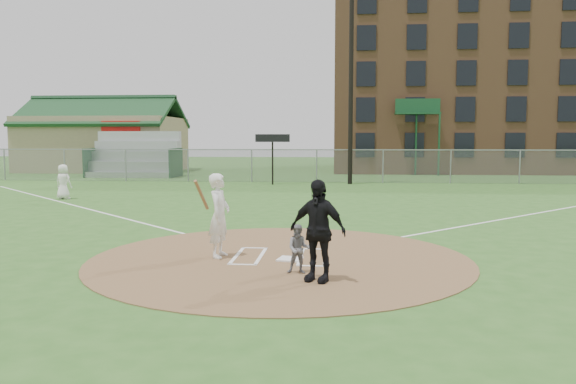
# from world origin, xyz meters

# --- Properties ---
(ground) EXTENTS (140.00, 140.00, 0.00)m
(ground) POSITION_xyz_m (0.00, 0.00, 0.00)
(ground) COLOR #2E5D20
(ground) RESTS_ON ground
(dirt_circle) EXTENTS (8.40, 8.40, 0.02)m
(dirt_circle) POSITION_xyz_m (0.00, 0.00, 0.01)
(dirt_circle) COLOR brown
(dirt_circle) RESTS_ON ground
(home_plate) EXTENTS (0.58, 0.58, 0.03)m
(home_plate) POSITION_xyz_m (0.23, -0.18, 0.04)
(home_plate) COLOR white
(home_plate) RESTS_ON dirt_circle
(foul_line_first) EXTENTS (17.04, 17.04, 0.01)m
(foul_line_first) POSITION_xyz_m (9.00, 9.00, 0.01)
(foul_line_first) COLOR white
(foul_line_first) RESTS_ON ground
(foul_line_third) EXTENTS (17.04, 17.04, 0.01)m
(foul_line_third) POSITION_xyz_m (-9.00, 9.00, 0.01)
(foul_line_third) COLOR white
(foul_line_third) RESTS_ON ground
(catcher) EXTENTS (0.48, 0.38, 0.97)m
(catcher) POSITION_xyz_m (0.51, -1.39, 0.50)
(catcher) COLOR gray
(catcher) RESTS_ON dirt_circle
(umpire) EXTENTS (1.20, 0.87, 1.90)m
(umpire) POSITION_xyz_m (0.89, -1.95, 0.97)
(umpire) COLOR black
(umpire) RESTS_ON dirt_circle
(ondeck_player) EXTENTS (0.83, 0.62, 1.53)m
(ondeck_player) POSITION_xyz_m (-10.79, 11.52, 0.77)
(ondeck_player) COLOR white
(ondeck_player) RESTS_ON ground
(batters_boxes) EXTENTS (2.08, 1.88, 0.01)m
(batters_boxes) POSITION_xyz_m (0.00, 0.15, 0.03)
(batters_boxes) COLOR white
(batters_boxes) RESTS_ON dirt_circle
(batter_at_plate) EXTENTS (0.67, 1.07, 1.87)m
(batter_at_plate) POSITION_xyz_m (-1.36, -0.01, 0.96)
(batter_at_plate) COLOR white
(batter_at_plate) RESTS_ON dirt_circle
(outfield_fence) EXTENTS (56.08, 0.08, 2.03)m
(outfield_fence) POSITION_xyz_m (0.00, 22.00, 1.02)
(outfield_fence) COLOR slate
(outfield_fence) RESTS_ON ground
(bleachers) EXTENTS (6.08, 3.20, 3.20)m
(bleachers) POSITION_xyz_m (-13.00, 26.20, 1.59)
(bleachers) COLOR #B7BABF
(bleachers) RESTS_ON ground
(clubhouse) EXTENTS (12.20, 8.71, 6.23)m
(clubhouse) POSITION_xyz_m (-18.00, 32.99, 2.39)
(clubhouse) COLOR tan
(clubhouse) RESTS_ON ground
(brick_warehouse) EXTENTS (30.00, 17.17, 15.00)m
(brick_warehouse) POSITION_xyz_m (16.00, 37.96, 7.50)
(brick_warehouse) COLOR brown
(brick_warehouse) RESTS_ON ground
(light_pole) EXTENTS (1.20, 0.30, 12.22)m
(light_pole) POSITION_xyz_m (2.00, 21.00, 6.61)
(light_pole) COLOR black
(light_pole) RESTS_ON ground
(scoreboard_sign) EXTENTS (2.00, 0.10, 2.93)m
(scoreboard_sign) POSITION_xyz_m (-2.50, 20.20, 2.39)
(scoreboard_sign) COLOR black
(scoreboard_sign) RESTS_ON ground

